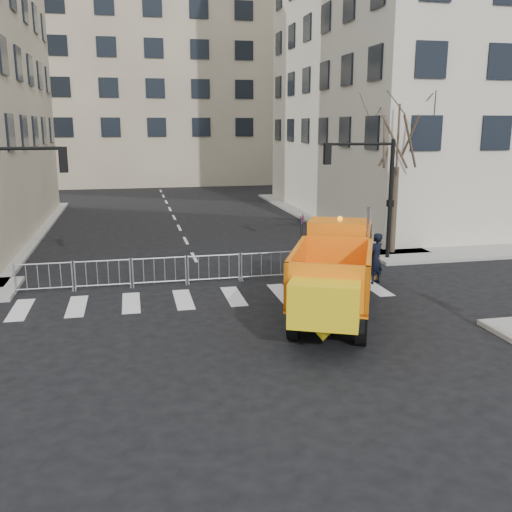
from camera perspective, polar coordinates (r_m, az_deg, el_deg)
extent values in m
plane|color=black|center=(15.28, -1.15, -10.11)|extent=(120.00, 120.00, 0.00)
cube|color=gray|center=(23.22, -5.26, -1.85)|extent=(64.00, 5.00, 0.15)
cube|color=tan|center=(66.12, -10.51, 17.96)|extent=(30.00, 18.00, 24.00)
cylinder|color=black|center=(26.06, 13.28, 5.36)|extent=(0.18, 0.18, 5.40)
cube|color=black|center=(18.36, 7.83, -3.41)|extent=(4.55, 6.73, 0.40)
cylinder|color=black|center=(20.77, 5.70, -2.45)|extent=(0.69, 1.03, 0.99)
cylinder|color=black|center=(20.66, 10.90, -2.70)|extent=(0.69, 1.03, 0.99)
cylinder|color=black|center=(17.44, 4.40, -5.44)|extent=(0.69, 1.03, 0.99)
cylinder|color=black|center=(17.31, 10.62, -5.77)|extent=(0.69, 1.03, 0.99)
cylinder|color=black|center=(16.35, 3.85, -6.70)|extent=(0.69, 1.03, 0.99)
cylinder|color=black|center=(16.21, 10.50, -7.07)|extent=(0.69, 1.03, 0.99)
cube|color=orange|center=(20.98, 8.48, 0.41)|extent=(2.31, 2.09, 0.90)
cube|color=orange|center=(19.73, 8.31, 1.22)|extent=(2.47, 2.16, 1.61)
cylinder|color=silver|center=(18.97, 11.04, 1.61)|extent=(0.13, 0.13, 2.15)
cube|color=orange|center=(16.90, 7.60, -1.52)|extent=(3.67, 4.52, 1.48)
cube|color=yellow|center=(14.65, 6.81, -4.86)|extent=(2.00, 1.56, 1.17)
cube|color=brown|center=(22.67, 8.66, -0.99)|extent=(2.83, 1.66, 1.01)
imported|color=black|center=(22.37, 11.87, -0.24)|extent=(0.86, 0.77, 1.98)
imported|color=black|center=(22.80, 9.32, -0.31)|extent=(0.97, 0.87, 1.65)
imported|color=black|center=(23.08, 10.03, 0.21)|extent=(1.17, 1.11, 1.95)
cube|color=maroon|center=(24.68, 7.47, 0.47)|extent=(0.54, 0.50, 1.10)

